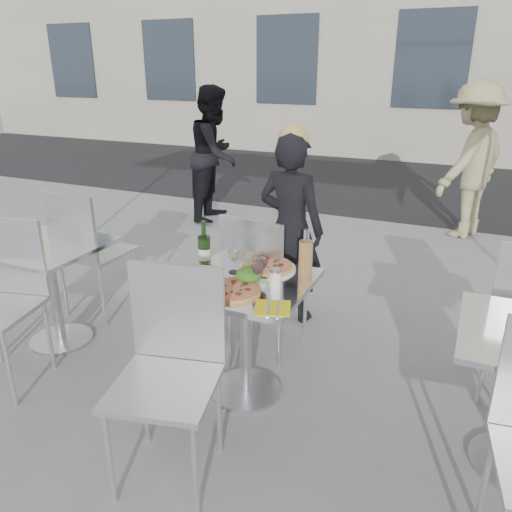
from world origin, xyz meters
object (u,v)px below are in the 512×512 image
at_px(woman_diner, 291,229).
at_px(wineglass_white_b, 248,257).
at_px(main_table, 246,314).
at_px(wineglass_red_a, 258,268).
at_px(chair_far, 260,274).
at_px(carafe, 306,258).
at_px(chair_near, 171,356).
at_px(wine_bottle, 204,250).
at_px(napkin_left, 191,288).
at_px(pizza_far, 267,267).
at_px(sugar_shaker, 276,278).
at_px(side_chair_lfar, 86,245).
at_px(napkin_right, 272,308).
at_px(side_chair_lnear, 3,289).
at_px(pedestrian_a, 215,154).
at_px(wineglass_white_a, 233,255).
at_px(salad_plate, 249,276).
at_px(pizza_near, 233,290).
at_px(pedestrian_b, 471,161).
at_px(side_table_left, 51,273).
at_px(wineglass_red_b, 262,263).

relative_size(woman_diner, wineglass_white_b, 9.26).
distance_m(main_table, wineglass_red_a, 0.34).
height_order(chair_far, carafe, carafe).
bearing_deg(wineglass_red_a, chair_near, -106.07).
bearing_deg(wine_bottle, napkin_left, -74.78).
distance_m(pizza_far, sugar_shaker, 0.27).
bearing_deg(wine_bottle, carafe, 10.29).
xyz_separation_m(wine_bottle, wineglass_white_b, (0.28, 0.01, -0.00)).
bearing_deg(side_chair_lfar, main_table, 167.36).
xyz_separation_m(chair_far, wine_bottle, (-0.20, -0.37, 0.27)).
xyz_separation_m(carafe, napkin_right, (-0.02, -0.44, -0.11)).
bearing_deg(napkin_left, side_chair_lnear, 166.63).
bearing_deg(main_table, pizza_far, 78.40).
bearing_deg(pedestrian_a, wineglass_white_a, -157.31).
xyz_separation_m(side_chair_lnear, pedestrian_a, (-0.51, 3.69, 0.23)).
bearing_deg(main_table, salad_plate, -0.70).
height_order(pizza_near, pizza_far, pizza_far).
distance_m(wineglass_red_a, napkin_left, 0.38).
xyz_separation_m(chair_far, napkin_left, (-0.12, -0.67, 0.16)).
bearing_deg(main_table, chair_near, -97.21).
distance_m(sugar_shaker, napkin_right, 0.26).
bearing_deg(pedestrian_b, woman_diner, 2.64).
relative_size(woman_diner, pedestrian_a, 0.87).
bearing_deg(side_chair_lnear, side_chair_lfar, 83.58).
distance_m(napkin_left, napkin_right, 0.50).
bearing_deg(sugar_shaker, main_table, 178.16).
height_order(side_table_left, chair_near, chair_near).
bearing_deg(wine_bottle, side_table_left, -176.00).
distance_m(chair_far, wineglass_white_b, 0.45).
xyz_separation_m(wine_bottle, napkin_right, (0.58, -0.33, -0.11)).
xyz_separation_m(side_table_left, chair_near, (1.42, -0.65, 0.07)).
bearing_deg(side_chair_lfar, napkin_right, 162.28).
height_order(main_table, wineglass_white_a, wineglass_white_a).
xyz_separation_m(pizza_far, napkin_left, (-0.27, -0.43, -0.01)).
bearing_deg(wine_bottle, wineglass_white_a, 2.06).
distance_m(pizza_far, wineglass_red_b, 0.20).
distance_m(woman_diner, carafe, 0.98).
bearing_deg(wineglass_white_b, pizza_far, 61.22).
relative_size(side_chair_lnear, wine_bottle, 3.48).
height_order(wineglass_red_a, napkin_right, wineglass_red_a).
relative_size(main_table, woman_diner, 0.51).
distance_m(side_chair_lnear, pedestrian_b, 4.94).
relative_size(main_table, carafe, 2.59).
xyz_separation_m(chair_far, salad_plate, (0.13, -0.45, 0.19)).
distance_m(pedestrian_b, wineglass_white_b, 3.88).
relative_size(side_chair_lfar, wineglass_white_a, 6.54).
height_order(pedestrian_b, pizza_far, pedestrian_b).
bearing_deg(wine_bottle, napkin_right, -29.92).
distance_m(chair_near, carafe, 0.96).
distance_m(woman_diner, pedestrian_b, 2.99).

